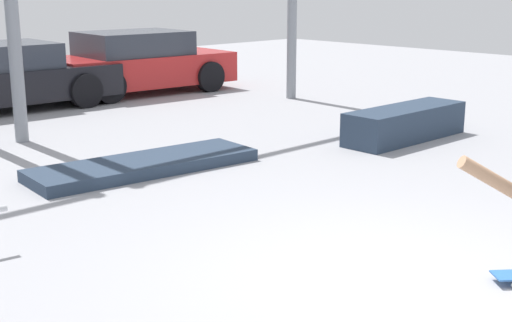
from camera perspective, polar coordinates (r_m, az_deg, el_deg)
ground_plane at (r=6.03m, az=10.59°, el=-9.45°), size 36.00×36.00×0.00m
grind_box at (r=11.28m, az=11.85°, el=2.96°), size 2.31×0.72×0.51m
manual_pad at (r=9.35m, az=-8.91°, el=-0.31°), size 3.09×1.26×0.15m
parked_car_red at (r=15.94m, az=-9.36°, el=7.75°), size 4.12×2.21×1.34m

